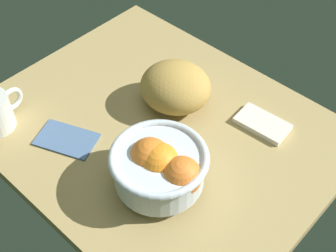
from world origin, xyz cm
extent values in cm
cube|color=tan|center=(0.00, 0.00, -1.50)|extent=(79.54, 64.38, 3.00)
cylinder|color=silver|center=(-11.62, 11.47, 1.08)|extent=(9.35, 9.35, 2.16)
cylinder|color=silver|center=(-11.62, 11.47, 5.67)|extent=(18.24, 18.24, 7.02)
torus|color=silver|center=(-11.62, 11.47, 9.18)|extent=(19.84, 19.84, 1.60)
sphere|color=orange|center=(-9.43, 11.80, 7.49)|extent=(8.39, 8.39, 8.39)
sphere|color=orange|center=(-17.00, 10.86, 7.43)|extent=(8.02, 8.02, 8.02)
sphere|color=orange|center=(-11.62, 11.47, 7.48)|extent=(8.32, 8.32, 8.32)
sphere|color=orange|center=(-11.62, 11.47, 7.34)|extent=(7.51, 7.51, 7.51)
ellipsoid|color=#B28C43|center=(2.26, -8.73, 5.40)|extent=(21.29, 20.59, 10.80)
cube|color=#4D6A95|center=(12.35, 16.75, 0.47)|extent=(15.50, 12.64, 0.93)
cube|color=silver|center=(-17.58, -16.96, 0.70)|extent=(12.57, 7.74, 1.39)
torus|color=silver|center=(28.28, 19.35, 4.27)|extent=(1.74, 6.06, 5.98)
camera|label=1|loc=(-51.46, 51.87, 79.86)|focal=49.91mm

